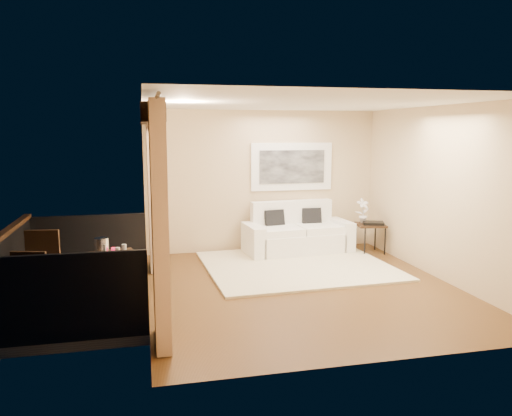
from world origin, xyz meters
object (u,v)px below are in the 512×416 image
object	(u,v)px
balcony_chair_near	(27,287)
ice_bucket	(101,246)
side_table	(371,227)
balcony_chair_far	(46,259)
sofa	(296,235)
orchid	(363,211)
bistro_table	(111,262)

from	to	relation	value
balcony_chair_near	ice_bucket	world-z (taller)	ice_bucket
side_table	balcony_chair_far	xyz separation A→B (m)	(-5.51, -1.57, 0.09)
sofa	orchid	size ratio (longest dim) A/B	4.36
orchid	balcony_chair_near	distance (m)	6.10
bistro_table	balcony_chair_near	xyz separation A→B (m)	(-0.91, -0.38, -0.14)
balcony_chair_far	balcony_chair_near	size ratio (longest dim) A/B	1.08
side_table	balcony_chair_near	bearing A→B (deg)	-154.35
orchid	balcony_chair_near	bearing A→B (deg)	-152.86
bistro_table	ice_bucket	bearing A→B (deg)	128.42
orchid	bistro_table	distance (m)	5.11
balcony_chair_near	ice_bucket	xyz separation A→B (m)	(0.79, 0.52, 0.33)
side_table	orchid	xyz separation A→B (m)	(-0.11, 0.12, 0.30)
sofa	balcony_chair_near	distance (m)	5.14
balcony_chair_far	side_table	bearing A→B (deg)	-156.56
sofa	balcony_chair_near	xyz separation A→B (m)	(-4.17, -3.00, 0.20)
balcony_chair_near	ice_bucket	distance (m)	1.01
balcony_chair_near	ice_bucket	bearing A→B (deg)	48.09
ice_bucket	balcony_chair_near	bearing A→B (deg)	-146.58
sofa	ice_bucket	world-z (taller)	ice_bucket
side_table	balcony_chair_near	size ratio (longest dim) A/B	0.63
balcony_chair_far	ice_bucket	xyz separation A→B (m)	(0.78, -0.56, 0.28)
sofa	orchid	bearing A→B (deg)	-14.99
side_table	balcony_chair_near	distance (m)	6.14
balcony_chair_far	orchid	bearing A→B (deg)	-155.07
side_table	balcony_chair_near	world-z (taller)	balcony_chair_near
orchid	ice_bucket	distance (m)	5.15
balcony_chair_far	balcony_chair_near	world-z (taller)	balcony_chair_far
side_table	ice_bucket	bearing A→B (deg)	-155.76
sofa	bistro_table	size ratio (longest dim) A/B	2.66
side_table	orchid	bearing A→B (deg)	133.03
side_table	sofa	bearing A→B (deg)	165.98
bistro_table	balcony_chair_near	world-z (taller)	balcony_chair_near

